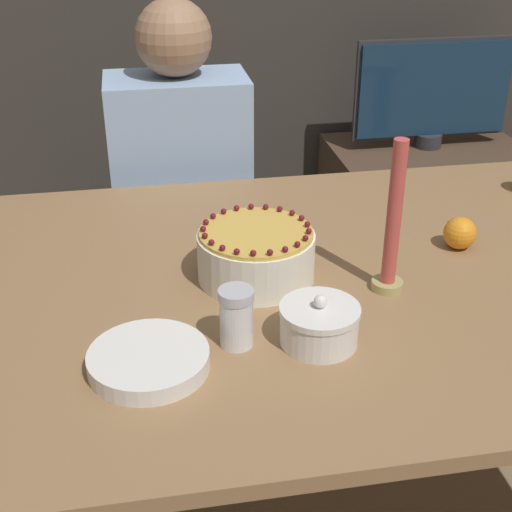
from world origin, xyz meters
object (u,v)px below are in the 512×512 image
candle (393,231)px  person_man_blue_shirt (184,229)px  tv_monitor (433,92)px  sugar_bowl (319,324)px  sugar_shaker (236,317)px  cake (256,254)px

candle → person_man_blue_shirt: size_ratio=0.26×
tv_monitor → sugar_bowl: bearing=-119.5°
sugar_shaker → tv_monitor: size_ratio=0.19×
candle → tv_monitor: 1.36m
sugar_bowl → person_man_blue_shirt: bearing=99.7°
tv_monitor → sugar_shaker: bearing=-124.3°
sugar_bowl → candle: size_ratio=0.45×
person_man_blue_shirt → tv_monitor: bearing=-157.2°
person_man_blue_shirt → candle: bearing=113.0°
person_man_blue_shirt → sugar_bowl: bearing=99.7°
candle → tv_monitor: candle is taller
sugar_shaker → sugar_bowl: bearing=-7.4°
person_man_blue_shirt → tv_monitor: size_ratio=2.07×
sugar_bowl → person_man_blue_shirt: size_ratio=0.12×
cake → candle: 0.28m
candle → sugar_shaker: bearing=-157.4°
person_man_blue_shirt → sugar_shaker: bearing=91.4°
candle → person_man_blue_shirt: person_man_blue_shirt is taller
sugar_bowl → candle: (0.18, 0.15, 0.09)m
sugar_shaker → tv_monitor: 1.64m
sugar_shaker → person_man_blue_shirt: size_ratio=0.09×
candle → person_man_blue_shirt: (-0.35, 0.82, -0.36)m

